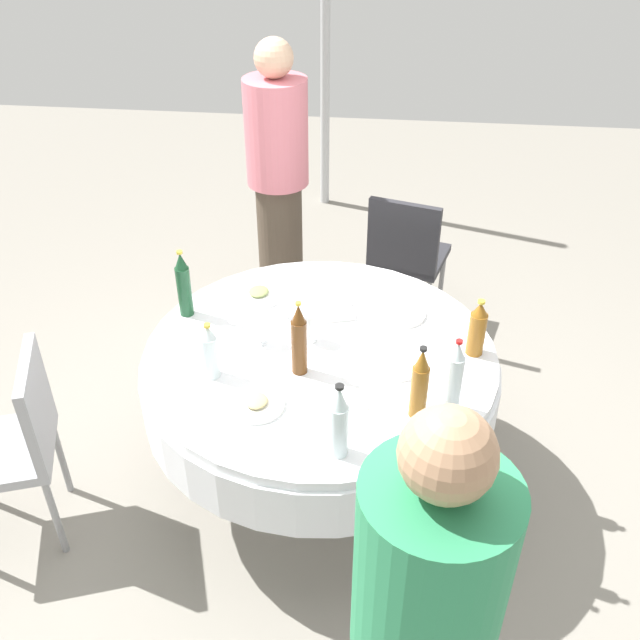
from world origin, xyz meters
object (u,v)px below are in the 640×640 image
(plate_rear, at_px, (259,294))
(chair_west, at_px, (18,437))
(bottle_amber_south, at_px, (420,384))
(bottle_clear_mid, at_px, (339,422))
(person_far, at_px, (278,185))
(plate_north, at_px, (257,404))
(chair_mid, at_px, (406,252))
(wine_glass_east, at_px, (309,320))
(bottle_brown_east, at_px, (299,340))
(plate_outer, at_px, (399,313))
(dining_table, at_px, (320,377))
(bottle_dark_green_inner, at_px, (184,285))
(wine_glass_left, at_px, (282,297))
(bottle_clear_far, at_px, (210,352))
(wine_glass_mid, at_px, (259,325))
(bottle_amber_west, at_px, (477,329))
(bottle_clear_left, at_px, (454,377))
(plate_right, at_px, (396,365))

(plate_rear, height_order, chair_west, chair_west)
(bottle_amber_south, relative_size, bottle_clear_mid, 1.02)
(bottle_amber_south, bearing_deg, person_far, -154.88)
(plate_north, relative_size, chair_mid, 0.24)
(wine_glass_east, bearing_deg, plate_rear, -138.91)
(bottle_brown_east, bearing_deg, wine_glass_east, 176.18)
(plate_outer, height_order, person_far, person_far)
(person_far, xyz_separation_m, chair_west, (1.71, -0.78, -0.35))
(dining_table, height_order, bottle_brown_east, bottle_brown_east)
(dining_table, relative_size, plate_rear, 6.61)
(bottle_dark_green_inner, height_order, wine_glass_left, bottle_dark_green_inner)
(bottle_clear_far, height_order, plate_north, bottle_clear_far)
(bottle_clear_mid, xyz_separation_m, wine_glass_mid, (-0.59, -0.38, -0.05))
(person_far, bearing_deg, wine_glass_mid, -100.62)
(bottle_amber_west, relative_size, plate_outer, 1.09)
(plate_rear, bearing_deg, plate_north, 9.82)
(dining_table, height_order, wine_glass_left, wine_glass_left)
(bottle_clear_mid, height_order, bottle_amber_west, bottle_clear_mid)
(dining_table, bearing_deg, bottle_amber_south, 48.66)
(plate_north, bearing_deg, wine_glass_east, 161.41)
(wine_glass_east, bearing_deg, dining_table, 40.29)
(bottle_clear_mid, relative_size, chair_mid, 0.34)
(wine_glass_east, height_order, plate_north, wine_glass_east)
(dining_table, bearing_deg, bottle_clear_left, 59.96)
(wine_glass_east, xyz_separation_m, plate_outer, (-0.24, 0.37, -0.10))
(bottle_clear_left, relative_size, wine_glass_left, 2.20)
(bottle_amber_west, distance_m, wine_glass_mid, 0.88)
(bottle_clear_mid, bearing_deg, plate_outer, 167.44)
(wine_glass_mid, xyz_separation_m, chair_west, (0.43, -0.91, -0.32))
(dining_table, distance_m, person_far, 1.38)
(bottle_brown_east, distance_m, wine_glass_mid, 0.26)
(chair_west, bearing_deg, plate_north, -107.02)
(plate_right, xyz_separation_m, chair_west, (0.34, -1.48, -0.23))
(dining_table, distance_m, bottle_clear_far, 0.52)
(bottle_clear_left, bearing_deg, wine_glass_east, -122.29)
(plate_outer, distance_m, chair_mid, 0.98)
(wine_glass_east, bearing_deg, person_far, -165.21)
(dining_table, height_order, wine_glass_east, wine_glass_east)
(plate_right, distance_m, plate_north, 0.59)
(bottle_amber_west, xyz_separation_m, plate_outer, (-0.24, -0.31, -0.11))
(bottle_amber_west, bearing_deg, bottle_clear_mid, -38.86)
(bottle_amber_south, distance_m, bottle_dark_green_inner, 1.15)
(bottle_dark_green_inner, relative_size, bottle_brown_east, 0.97)
(bottle_dark_green_inner, height_order, bottle_brown_east, bottle_brown_east)
(bottle_brown_east, height_order, person_far, person_far)
(bottle_clear_far, bearing_deg, plate_right, 100.61)
(bottle_amber_west, height_order, wine_glass_left, bottle_amber_west)
(plate_north, height_order, person_far, person_far)
(bottle_amber_west, height_order, plate_rear, bottle_amber_west)
(plate_right, bearing_deg, bottle_brown_east, -79.21)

